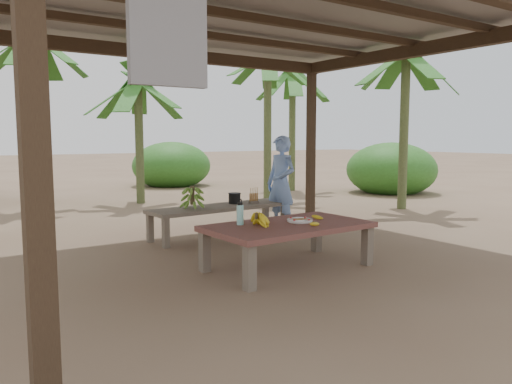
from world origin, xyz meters
TOP-DOWN VIEW (x-y plane):
  - ground at (0.00, 0.00)m, footprint 80.00×80.00m
  - pavilion at (-0.01, -0.01)m, footprint 6.60×5.60m
  - work_table at (0.07, -0.57)m, footprint 1.84×1.07m
  - bench at (0.36, 1.43)m, footprint 2.24×0.76m
  - ripe_banana_bunch at (-0.32, -0.51)m, footprint 0.27×0.23m
  - plate at (0.24, -0.55)m, footprint 0.29×0.29m
  - loose_banana_front at (0.22, -0.84)m, footprint 0.18×0.09m
  - loose_banana_side at (0.54, -0.50)m, footprint 0.10×0.16m
  - water_flask at (-0.40, -0.32)m, footprint 0.08×0.08m
  - green_banana_stalk at (-0.12, 1.40)m, footprint 0.31×0.31m
  - cooking_pot at (0.66, 1.53)m, footprint 0.18×0.18m
  - skewer_rack at (0.93, 1.42)m, footprint 0.19×0.09m
  - woman at (1.37, 1.32)m, footprint 0.44×0.59m
  - banana_plant_ne at (3.48, 4.66)m, footprint 1.80×1.80m
  - banana_plant_n at (0.73, 5.63)m, footprint 1.80×1.80m
  - banana_plant_nw at (-1.21, 6.32)m, footprint 1.80×1.80m
  - banana_plant_e at (4.84, 1.84)m, footprint 1.80×1.80m
  - banana_plant_far at (5.15, 5.87)m, footprint 1.80×1.80m

SIDE VIEW (x-z plane):
  - ground at x=0.00m, z-range 0.00..0.00m
  - bench at x=0.36m, z-range 0.17..0.62m
  - work_table at x=0.07m, z-range 0.18..0.68m
  - plate at x=0.24m, z-range 0.50..0.54m
  - loose_banana_front at x=0.22m, z-range 0.50..0.54m
  - loose_banana_side at x=0.54m, z-range 0.50..0.54m
  - cooking_pot at x=0.66m, z-range 0.45..0.60m
  - skewer_rack at x=0.93m, z-range 0.45..0.69m
  - ripe_banana_bunch at x=-0.32m, z-range 0.50..0.66m
  - green_banana_stalk at x=-0.12m, z-range 0.45..0.79m
  - water_flask at x=-0.40m, z-range 0.48..0.76m
  - woman at x=1.37m, z-range 0.00..1.48m
  - banana_plant_n at x=0.73m, z-range 0.97..3.88m
  - pavilion at x=-0.01m, z-range 1.30..4.25m
  - banana_plant_e at x=4.84m, z-range 1.20..4.58m
  - banana_plant_far at x=5.15m, z-range 1.24..4.72m
  - banana_plant_ne at x=3.48m, z-range 1.30..4.89m
  - banana_plant_nw at x=-1.21m, z-range 1.38..5.15m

